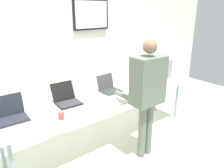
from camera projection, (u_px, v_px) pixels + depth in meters
ground at (106, 141)px, 3.53m from camera, size 8.00×8.00×0.04m
back_wall at (68, 46)px, 3.92m from camera, size 8.00×0.11×2.71m
workbench at (106, 99)px, 3.29m from camera, size 3.11×0.70×0.76m
equipment_box at (158, 69)px, 4.10m from camera, size 0.34×0.36×0.35m
laptop_station_0 at (10, 114)px, 2.58m from camera, size 0.37×0.34×0.27m
laptop_station_1 at (67, 99)px, 3.02m from camera, size 0.34×0.39×0.26m
laptop_station_2 at (109, 88)px, 3.45m from camera, size 0.32×0.31×0.25m
laptop_station_3 at (144, 79)px, 3.90m from camera, size 0.37×0.31×0.24m
person at (147, 89)px, 2.86m from camera, size 0.45×0.60×1.65m
coffee_mug at (61, 116)px, 2.58m from camera, size 0.07×0.07×0.09m
paper_sheet at (108, 101)px, 3.10m from camera, size 0.22×0.31×0.00m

